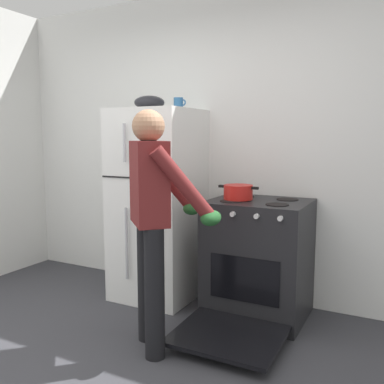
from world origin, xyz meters
The scene contains 7 objects.
kitchen_wall_back centered at (0.00, 1.95, 1.35)m, with size 6.00×0.10×2.70m, color white.
refrigerator centered at (-0.42, 1.57, 0.83)m, with size 0.68×0.72×1.66m.
stove_range centered at (0.51, 1.55, 0.46)m, with size 0.76×1.24×0.94m.
person_cook centered at (0.07, 0.74, 0.95)m, with size 0.65×0.68×1.60m.
red_pot centered at (0.35, 1.52, 0.99)m, with size 0.33×0.23×0.11m.
coffee_mug centered at (-0.24, 1.62, 1.71)m, with size 0.11×0.08×0.10m.
mixing_bowl centered at (-0.50, 1.57, 1.72)m, with size 0.26×0.26×0.12m, color black.
Camera 1 is at (1.54, -1.55, 1.43)m, focal length 39.30 mm.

